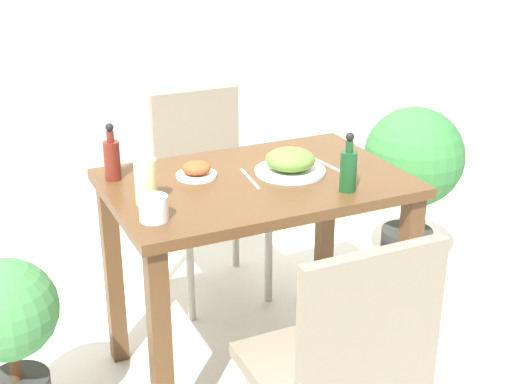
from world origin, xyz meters
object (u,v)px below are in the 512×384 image
chair_far (206,182)px  chair_near (344,364)px  sauce_bottle (112,158)px  drink_cup (154,208)px  side_plate (196,171)px  potted_plant_left (11,336)px  food_plate (291,163)px  condiment_bottle (348,169)px  potted_plant_right (412,172)px  juice_glass (146,182)px

chair_far → chair_near: bearing=-96.2°
sauce_bottle → drink_cup: bearing=-86.4°
chair_far → side_plate: chair_far is taller
potted_plant_left → food_plate: bearing=2.6°
condiment_bottle → potted_plant_right: size_ratio=0.24×
potted_plant_left → potted_plant_right: size_ratio=0.79×
food_plate → potted_plant_left: 1.06m
chair_far → sauce_bottle: bearing=-136.8°
chair_near → condiment_bottle: 0.66m
chair_near → drink_cup: chair_near is taller
chair_far → sauce_bottle: (-0.52, -0.49, 0.35)m
chair_near → food_plate: size_ratio=3.61×
side_plate → condiment_bottle: 0.52m
condiment_bottle → potted_plant_left: size_ratio=0.30×
chair_far → potted_plant_left: size_ratio=1.35×
drink_cup → potted_plant_right: bearing=20.4°
food_plate → potted_plant_right: bearing=22.0°
chair_near → potted_plant_left: size_ratio=1.35×
side_plate → condiment_bottle: condiment_bottle is taller
juice_glass → potted_plant_left: 0.63m
chair_far → drink_cup: 1.04m
food_plate → drink_cup: (-0.55, -0.18, -0.00)m
juice_glass → potted_plant_right: juice_glass is taller
juice_glass → sauce_bottle: size_ratio=0.74×
food_plate → sauce_bottle: 0.61m
potted_plant_left → juice_glass: bearing=-0.9°
chair_far → side_plate: 0.70m
chair_far → juice_glass: 0.94m
juice_glass → condiment_bottle: condiment_bottle is taller
food_plate → drink_cup: bearing=-161.9°
potted_plant_left → chair_near: bearing=-40.2°
side_plate → sauce_bottle: size_ratio=0.72×
juice_glass → potted_plant_right: 1.38m
juice_glass → condiment_bottle: (0.62, -0.17, 0.00)m
chair_far → food_plate: chair_far is taller
chair_far → condiment_bottle: condiment_bottle is taller
chair_far → potted_plant_left: chair_far is taller
drink_cup → potted_plant_right: size_ratio=0.10×
chair_far → drink_cup: chair_far is taller
chair_near → sauce_bottle: size_ratio=4.51×
drink_cup → juice_glass: size_ratio=0.59×
food_plate → side_plate: food_plate is taller
drink_cup → condiment_bottle: size_ratio=0.44×
drink_cup → potted_plant_right: (1.31, 0.49, -0.26)m
chair_far → side_plate: (-0.26, -0.59, 0.29)m
potted_plant_right → juice_glass: bearing=-164.4°
side_plate → potted_plant_right: bearing=11.0°
food_plate → condiment_bottle: 0.24m
chair_far → food_plate: size_ratio=3.61×
sauce_bottle → chair_far: bearing=43.2°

